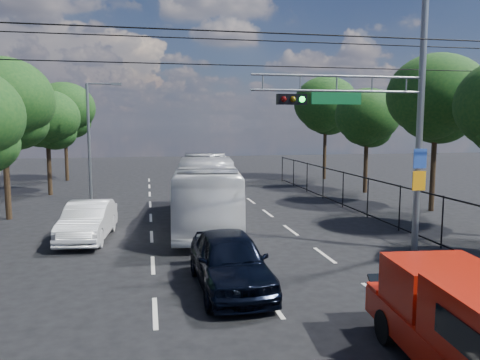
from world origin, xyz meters
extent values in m
cube|color=beige|center=(-3.00, 4.00, 0.01)|extent=(0.12, 2.00, 0.01)
cube|color=beige|center=(-3.00, 8.00, 0.01)|extent=(0.12, 2.00, 0.01)
cube|color=beige|center=(-3.00, 12.00, 0.01)|extent=(0.12, 2.00, 0.01)
cube|color=beige|center=(-3.00, 16.00, 0.01)|extent=(0.12, 2.00, 0.01)
cube|color=beige|center=(-3.00, 20.00, 0.01)|extent=(0.12, 2.00, 0.01)
cube|color=beige|center=(-3.00, 24.00, 0.01)|extent=(0.12, 2.00, 0.01)
cube|color=beige|center=(-3.00, 28.00, 0.01)|extent=(0.12, 2.00, 0.01)
cube|color=beige|center=(-3.00, 32.00, 0.01)|extent=(0.12, 2.00, 0.01)
cube|color=beige|center=(0.00, 4.00, 0.01)|extent=(0.12, 2.00, 0.01)
cube|color=beige|center=(0.00, 8.00, 0.01)|extent=(0.12, 2.00, 0.01)
cube|color=beige|center=(0.00, 12.00, 0.01)|extent=(0.12, 2.00, 0.01)
cube|color=beige|center=(0.00, 16.00, 0.01)|extent=(0.12, 2.00, 0.01)
cube|color=beige|center=(0.00, 20.00, 0.01)|extent=(0.12, 2.00, 0.01)
cube|color=beige|center=(0.00, 24.00, 0.01)|extent=(0.12, 2.00, 0.01)
cube|color=beige|center=(0.00, 28.00, 0.01)|extent=(0.12, 2.00, 0.01)
cube|color=beige|center=(0.00, 32.00, 0.01)|extent=(0.12, 2.00, 0.01)
cube|color=beige|center=(3.00, 4.00, 0.01)|extent=(0.12, 2.00, 0.01)
cube|color=beige|center=(3.00, 8.00, 0.01)|extent=(0.12, 2.00, 0.01)
cube|color=beige|center=(3.00, 12.00, 0.01)|extent=(0.12, 2.00, 0.01)
cube|color=beige|center=(3.00, 16.00, 0.01)|extent=(0.12, 2.00, 0.01)
cube|color=beige|center=(3.00, 20.00, 0.01)|extent=(0.12, 2.00, 0.01)
cube|color=beige|center=(3.00, 24.00, 0.01)|extent=(0.12, 2.00, 0.01)
cube|color=beige|center=(3.00, 28.00, 0.01)|extent=(0.12, 2.00, 0.01)
cube|color=beige|center=(3.00, 32.00, 0.01)|extent=(0.12, 2.00, 0.01)
cylinder|color=slate|center=(6.50, 8.00, 4.75)|extent=(0.24, 0.24, 9.50)
cylinder|color=slate|center=(3.40, 8.00, 6.25)|extent=(6.20, 0.08, 0.08)
cylinder|color=slate|center=(3.40, 8.00, 5.75)|extent=(6.20, 0.08, 0.08)
cube|color=black|center=(1.70, 8.00, 5.45)|extent=(1.00, 0.28, 0.35)
sphere|color=#3F0505|center=(1.38, 7.85, 5.45)|extent=(0.20, 0.20, 0.20)
sphere|color=#4C3805|center=(1.70, 7.85, 5.45)|extent=(0.20, 0.20, 0.20)
sphere|color=#0CE533|center=(2.02, 7.85, 5.45)|extent=(0.20, 0.20, 0.20)
cube|color=#0C5A2A|center=(3.30, 8.00, 5.50)|extent=(1.80, 0.05, 0.40)
cube|color=#254BB0|center=(6.48, 7.86, 3.40)|extent=(0.50, 0.04, 0.70)
cube|color=#FF9E0D|center=(6.48, 7.86, 2.60)|extent=(0.50, 0.04, 0.70)
cylinder|color=slate|center=(5.90, 8.00, 6.00)|extent=(0.05, 0.05, 0.50)
cylinder|color=slate|center=(4.60, 8.00, 6.00)|extent=(0.05, 0.05, 0.50)
cylinder|color=slate|center=(3.30, 8.00, 6.00)|extent=(0.05, 0.05, 0.50)
cylinder|color=slate|center=(2.00, 8.00, 6.00)|extent=(0.05, 0.05, 0.50)
cylinder|color=slate|center=(0.70, 8.00, 6.00)|extent=(0.05, 0.05, 0.50)
cylinder|color=slate|center=(-6.50, 22.00, 3.50)|extent=(0.18, 0.18, 7.00)
cylinder|color=slate|center=(-5.70, 22.00, 7.00)|extent=(1.60, 0.09, 0.09)
cube|color=slate|center=(-4.80, 22.00, 7.00)|extent=(0.60, 0.22, 0.15)
cylinder|color=black|center=(0.00, 6.00, 7.20)|extent=(22.00, 0.04, 0.04)
cylinder|color=black|center=(0.00, 9.50, 7.60)|extent=(22.00, 0.04, 0.04)
cylinder|color=black|center=(0.00, 11.00, 6.90)|extent=(22.00, 0.04, 0.04)
cube|color=black|center=(7.60, 12.00, 1.95)|extent=(0.04, 34.00, 0.06)
cube|color=black|center=(7.60, 12.00, 0.15)|extent=(0.04, 34.00, 0.06)
cylinder|color=black|center=(7.60, 8.00, 1.00)|extent=(0.06, 0.06, 2.00)
cylinder|color=black|center=(7.60, 11.00, 1.00)|extent=(0.06, 0.06, 2.00)
cylinder|color=black|center=(7.60, 14.00, 1.00)|extent=(0.06, 0.06, 2.00)
cylinder|color=black|center=(7.60, 17.00, 1.00)|extent=(0.06, 0.06, 2.00)
cylinder|color=black|center=(7.60, 20.00, 1.00)|extent=(0.06, 0.06, 2.00)
cylinder|color=black|center=(7.60, 23.00, 1.00)|extent=(0.06, 0.06, 2.00)
cylinder|color=black|center=(7.60, 26.00, 1.00)|extent=(0.06, 0.06, 2.00)
cylinder|color=black|center=(7.60, 29.00, 1.00)|extent=(0.06, 0.06, 2.00)
cylinder|color=black|center=(11.80, 15.00, 2.38)|extent=(0.28, 0.28, 4.76)
ellipsoid|color=black|center=(11.80, 15.00, 6.12)|extent=(5.10, 5.10, 4.33)
ellipsoid|color=black|center=(12.20, 15.30, 4.93)|extent=(3.40, 3.40, 2.72)
ellipsoid|color=black|center=(11.45, 14.80, 5.10)|extent=(3.23, 3.23, 2.58)
cylinder|color=black|center=(11.40, 22.00, 2.02)|extent=(0.28, 0.28, 4.03)
ellipsoid|color=black|center=(11.40, 22.00, 5.18)|extent=(4.32, 4.32, 3.67)
ellipsoid|color=black|center=(11.80, 22.30, 4.18)|extent=(2.88, 2.88, 2.30)
ellipsoid|color=black|center=(11.05, 21.80, 4.32)|extent=(2.74, 2.74, 2.19)
cylinder|color=black|center=(11.60, 30.00, 2.46)|extent=(0.28, 0.28, 4.93)
ellipsoid|color=black|center=(11.60, 30.00, 6.34)|extent=(5.28, 5.28, 4.49)
ellipsoid|color=black|center=(12.00, 30.30, 5.10)|extent=(3.52, 3.52, 2.82)
ellipsoid|color=black|center=(11.25, 29.80, 5.28)|extent=(3.34, 3.34, 2.68)
cylinder|color=black|center=(-9.80, 17.00, 2.24)|extent=(0.28, 0.28, 4.48)
ellipsoid|color=black|center=(-9.80, 17.00, 5.76)|extent=(4.80, 4.80, 4.08)
ellipsoid|color=black|center=(-9.40, 17.30, 4.64)|extent=(3.20, 3.20, 2.56)
cylinder|color=black|center=(-9.40, 25.00, 1.96)|extent=(0.28, 0.28, 3.92)
ellipsoid|color=black|center=(-9.40, 25.00, 5.04)|extent=(4.20, 4.20, 3.57)
ellipsoid|color=black|center=(-9.00, 25.30, 4.06)|extent=(2.80, 2.80, 2.24)
ellipsoid|color=black|center=(-9.75, 24.80, 4.20)|extent=(2.66, 2.66, 2.13)
cylinder|color=black|center=(-9.60, 33.00, 2.30)|extent=(0.28, 0.28, 4.59)
ellipsoid|color=black|center=(-9.60, 33.00, 5.90)|extent=(4.92, 4.92, 4.18)
ellipsoid|color=black|center=(-9.20, 33.30, 4.76)|extent=(3.28, 3.28, 2.62)
ellipsoid|color=black|center=(-9.95, 32.80, 4.92)|extent=(3.12, 3.12, 2.49)
cylinder|color=black|center=(1.79, 1.41, 0.36)|extent=(0.34, 0.75, 0.72)
cylinder|color=black|center=(3.53, 1.23, 0.36)|extent=(0.34, 0.75, 0.72)
cube|color=#9A1408|center=(2.50, -0.27, 0.64)|extent=(2.47, 5.33, 0.58)
cube|color=#9A1408|center=(2.73, 2.04, 0.72)|extent=(1.96, 0.76, 0.57)
cube|color=black|center=(2.76, 2.32, 0.98)|extent=(1.79, 0.59, 0.32)
cube|color=#9A1408|center=(2.62, 0.91, 1.39)|extent=(2.01, 1.78, 0.98)
cube|color=black|center=(2.54, 0.14, 1.45)|extent=(1.60, 0.21, 0.57)
cube|color=black|center=(1.42, -1.30, 1.50)|extent=(0.16, 1.24, 0.46)
imported|color=black|center=(-0.89, 5.34, 0.81)|extent=(2.04, 4.82, 1.63)
imported|color=silver|center=(-0.45, 14.11, 1.55)|extent=(3.82, 11.34, 3.10)
imported|color=white|center=(-5.50, 12.01, 0.76)|extent=(2.05, 4.75, 1.52)
camera|label=1|loc=(-3.10, -7.24, 4.63)|focal=35.00mm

